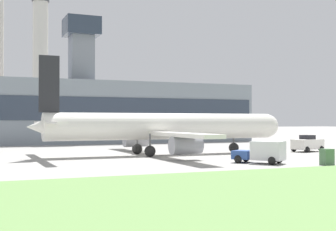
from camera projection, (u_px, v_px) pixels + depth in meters
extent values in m
plane|color=#999691|center=(136.00, 155.00, 50.34)|extent=(400.00, 400.00, 0.00)
cube|color=gray|center=(78.00, 112.00, 78.21)|extent=(60.81, 11.80, 10.20)
cube|color=#2D3847|center=(86.00, 109.00, 72.73)|extent=(59.59, 0.16, 3.67)
cube|color=slate|center=(81.00, 89.00, 78.49)|extent=(3.75, 3.75, 17.99)
cube|color=#283342|center=(81.00, 27.00, 78.61)|extent=(5.62, 5.62, 3.00)
cylinder|color=beige|center=(40.00, 69.00, 103.81)|extent=(3.34, 3.34, 30.24)
cylinder|color=white|center=(166.00, 126.00, 50.77)|extent=(26.13, 2.84, 2.84)
sphere|color=white|center=(267.00, 126.00, 55.83)|extent=(2.70, 2.70, 2.70)
cone|color=white|center=(43.00, 127.00, 45.71)|extent=(3.13, 2.70, 2.70)
cube|color=#232328|center=(49.00, 84.00, 45.99)|extent=(1.99, 0.24, 5.62)
cube|color=white|center=(55.00, 123.00, 42.33)|extent=(0.91, 7.81, 0.20)
cube|color=white|center=(43.00, 122.00, 49.52)|extent=(0.91, 7.81, 0.20)
cube|color=white|center=(182.00, 135.00, 43.73)|extent=(2.03, 13.01, 0.36)
cube|color=white|center=(134.00, 132.00, 56.78)|extent=(2.03, 13.01, 0.36)
cylinder|color=gray|center=(186.00, 146.00, 43.65)|extent=(2.92, 1.72, 1.72)
cylinder|color=gray|center=(136.00, 140.00, 57.07)|extent=(2.92, 1.72, 1.72)
cylinder|color=#59595B|center=(234.00, 140.00, 54.04)|extent=(0.20, 0.20, 1.81)
sphere|color=black|center=(234.00, 148.00, 54.03)|extent=(1.16, 1.16, 1.16)
cylinder|color=#59595B|center=(150.00, 142.00, 47.87)|extent=(0.20, 0.20, 1.81)
sphere|color=black|center=(150.00, 151.00, 47.86)|extent=(1.16, 1.16, 1.16)
cylinder|color=#59595B|center=(137.00, 141.00, 51.60)|extent=(0.20, 0.20, 1.81)
sphere|color=black|center=(137.00, 149.00, 51.59)|extent=(1.16, 1.16, 1.16)
cube|color=white|center=(307.00, 144.00, 56.02)|extent=(4.30, 2.86, 1.17)
cube|color=black|center=(307.00, 137.00, 56.03)|extent=(1.67, 1.67, 0.50)
sphere|color=black|center=(321.00, 149.00, 56.09)|extent=(0.70, 0.70, 0.70)
sphere|color=black|center=(308.00, 148.00, 57.58)|extent=(0.70, 0.70, 0.70)
sphere|color=black|center=(307.00, 150.00, 54.44)|extent=(0.70, 0.70, 0.70)
sphere|color=black|center=(294.00, 149.00, 55.94)|extent=(0.70, 0.70, 0.70)
cube|color=#2D4C93|center=(243.00, 155.00, 41.41)|extent=(2.40, 2.32, 0.76)
cube|color=silver|center=(268.00, 151.00, 40.21)|extent=(3.03, 3.21, 1.63)
sphere|color=black|center=(246.00, 158.00, 42.22)|extent=(0.70, 0.70, 0.70)
sphere|color=black|center=(238.00, 159.00, 40.72)|extent=(0.70, 0.70, 0.70)
sphere|color=black|center=(279.00, 159.00, 40.60)|extent=(0.70, 0.70, 0.70)
sphere|color=black|center=(272.00, 161.00, 39.10)|extent=(0.70, 0.70, 0.70)
cube|color=#4C724C|center=(327.00, 157.00, 39.02)|extent=(0.95, 0.79, 1.35)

